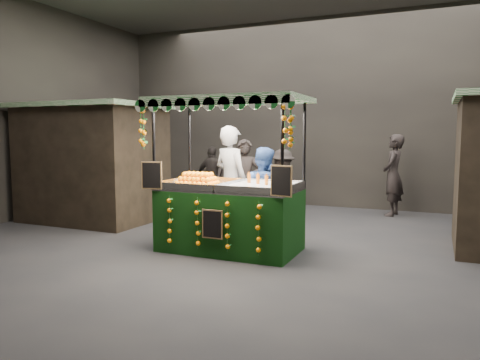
% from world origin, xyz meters
% --- Properties ---
extents(ground, '(12.00, 12.00, 0.00)m').
position_xyz_m(ground, '(0.00, 0.00, 0.00)').
color(ground, black).
rests_on(ground, ground).
extents(market_hall, '(12.10, 10.10, 5.05)m').
position_xyz_m(market_hall, '(0.00, 0.00, 3.38)').
color(market_hall, black).
rests_on(market_hall, ground).
extents(neighbour_stall_left, '(3.00, 2.20, 2.60)m').
position_xyz_m(neighbour_stall_left, '(-4.40, 1.00, 1.31)').
color(neighbour_stall_left, black).
rests_on(neighbour_stall_left, ground).
extents(juice_stall, '(2.61, 1.53, 2.52)m').
position_xyz_m(juice_stall, '(-0.43, -0.30, 0.79)').
color(juice_stall, black).
rests_on(juice_stall, ground).
extents(vendor_grey, '(0.89, 0.74, 2.09)m').
position_xyz_m(vendor_grey, '(-0.89, 0.76, 1.05)').
color(vendor_grey, gray).
rests_on(vendor_grey, ground).
extents(vendor_blue, '(0.88, 0.72, 1.70)m').
position_xyz_m(vendor_blue, '(-0.22, 0.70, 0.85)').
color(vendor_blue, navy).
rests_on(vendor_blue, ground).
extents(shopper_0, '(0.76, 0.60, 1.83)m').
position_xyz_m(shopper_0, '(-1.04, 1.80, 0.91)').
color(shopper_0, black).
rests_on(shopper_0, ground).
extents(shopper_2, '(0.95, 0.41, 1.61)m').
position_xyz_m(shopper_2, '(-2.82, 3.79, 0.81)').
color(shopper_2, '#2A2422').
rests_on(shopper_2, ground).
extents(shopper_3, '(1.13, 1.15, 1.58)m').
position_xyz_m(shopper_3, '(-0.58, 2.95, 0.79)').
color(shopper_3, '#292321').
rests_on(shopper_3, ground).
extents(shopper_4, '(0.92, 0.82, 1.58)m').
position_xyz_m(shopper_4, '(-2.04, 3.23, 0.79)').
color(shopper_4, '#292322').
rests_on(shopper_4, ground).
extents(shopper_6, '(0.55, 0.76, 1.93)m').
position_xyz_m(shopper_6, '(1.75, 4.24, 0.97)').
color(shopper_6, black).
rests_on(shopper_6, ground).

